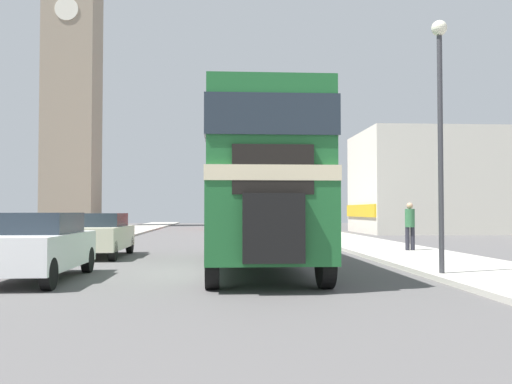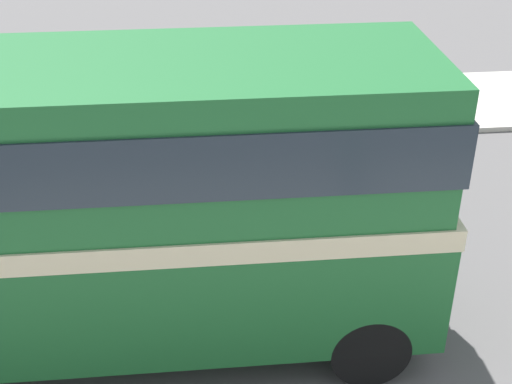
{
  "view_description": "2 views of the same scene",
  "coord_description": "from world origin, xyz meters",
  "px_view_note": "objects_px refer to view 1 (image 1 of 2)",
  "views": [
    {
      "loc": [
        0.26,
        -14.24,
        1.54
      ],
      "look_at": [
        1.24,
        1.33,
        2.07
      ],
      "focal_mm": 40.0,
      "sensor_mm": 36.0,
      "label": 1
    },
    {
      "loc": [
        9.23,
        3.29,
        6.96
      ],
      "look_at": [
        0.0,
        4.19,
        1.62
      ],
      "focal_mm": 50.0,
      "sensor_mm": 36.0,
      "label": 2
    }
  ],
  "objects_px": {
    "car_parked_mid": "(98,234)",
    "pedestrian_walking": "(410,223)",
    "car_parked_near": "(37,245)",
    "double_decker_bus": "(256,177)",
    "church_tower": "(73,44)",
    "bus_distant": "(242,200)",
    "street_lamp": "(440,107)"
  },
  "relations": [
    {
      "from": "car_parked_mid",
      "to": "street_lamp",
      "type": "height_order",
      "value": "street_lamp"
    },
    {
      "from": "bus_distant",
      "to": "double_decker_bus",
      "type": "bearing_deg",
      "value": -91.58
    },
    {
      "from": "car_parked_mid",
      "to": "street_lamp",
      "type": "relative_size",
      "value": 0.72
    },
    {
      "from": "car_parked_mid",
      "to": "church_tower",
      "type": "bearing_deg",
      "value": 105.65
    },
    {
      "from": "car_parked_mid",
      "to": "church_tower",
      "type": "relative_size",
      "value": 0.12
    },
    {
      "from": "double_decker_bus",
      "to": "church_tower",
      "type": "xyz_separation_m",
      "value": [
        -15.95,
        42.72,
        16.07
      ]
    },
    {
      "from": "car_parked_near",
      "to": "double_decker_bus",
      "type": "bearing_deg",
      "value": 26.53
    },
    {
      "from": "double_decker_bus",
      "to": "church_tower",
      "type": "bearing_deg",
      "value": 110.47
    },
    {
      "from": "bus_distant",
      "to": "car_parked_near",
      "type": "distance_m",
      "value": 37.68
    },
    {
      "from": "car_parked_near",
      "to": "car_parked_mid",
      "type": "bearing_deg",
      "value": 90.26
    },
    {
      "from": "pedestrian_walking",
      "to": "bus_distant",
      "type": "bearing_deg",
      "value": 99.47
    },
    {
      "from": "car_parked_mid",
      "to": "pedestrian_walking",
      "type": "distance_m",
      "value": 11.06
    },
    {
      "from": "bus_distant",
      "to": "church_tower",
      "type": "bearing_deg",
      "value": 154.42
    },
    {
      "from": "car_parked_mid",
      "to": "pedestrian_walking",
      "type": "bearing_deg",
      "value": 4.58
    },
    {
      "from": "bus_distant",
      "to": "pedestrian_walking",
      "type": "height_order",
      "value": "bus_distant"
    },
    {
      "from": "double_decker_bus",
      "to": "bus_distant",
      "type": "bearing_deg",
      "value": 88.42
    },
    {
      "from": "double_decker_bus",
      "to": "pedestrian_walking",
      "type": "relative_size",
      "value": 6.0
    },
    {
      "from": "bus_distant",
      "to": "car_parked_mid",
      "type": "height_order",
      "value": "bus_distant"
    },
    {
      "from": "double_decker_bus",
      "to": "car_parked_mid",
      "type": "bearing_deg",
      "value": 142.13
    },
    {
      "from": "double_decker_bus",
      "to": "pedestrian_walking",
      "type": "height_order",
      "value": "double_decker_bus"
    },
    {
      "from": "car_parked_near",
      "to": "pedestrian_walking",
      "type": "xyz_separation_m",
      "value": [
        10.99,
        7.37,
        0.32
      ]
    },
    {
      "from": "car_parked_mid",
      "to": "church_tower",
      "type": "height_order",
      "value": "church_tower"
    },
    {
      "from": "car_parked_near",
      "to": "street_lamp",
      "type": "bearing_deg",
      "value": -1.29
    },
    {
      "from": "car_parked_near",
      "to": "pedestrian_walking",
      "type": "distance_m",
      "value": 13.23
    },
    {
      "from": "car_parked_mid",
      "to": "double_decker_bus",
      "type": "bearing_deg",
      "value": -37.87
    },
    {
      "from": "street_lamp",
      "to": "church_tower",
      "type": "xyz_separation_m",
      "value": [
        -20.05,
        45.45,
        14.59
      ]
    },
    {
      "from": "double_decker_bus",
      "to": "church_tower",
      "type": "height_order",
      "value": "church_tower"
    },
    {
      "from": "double_decker_bus",
      "to": "bus_distant",
      "type": "xyz_separation_m",
      "value": [
        0.96,
        34.63,
        0.01
      ]
    },
    {
      "from": "double_decker_bus",
      "to": "car_parked_near",
      "type": "relative_size",
      "value": 2.5
    },
    {
      "from": "bus_distant",
      "to": "street_lamp",
      "type": "bearing_deg",
      "value": -85.19
    },
    {
      "from": "car_parked_mid",
      "to": "pedestrian_walking",
      "type": "height_order",
      "value": "pedestrian_walking"
    },
    {
      "from": "car_parked_mid",
      "to": "pedestrian_walking",
      "type": "relative_size",
      "value": 2.42
    }
  ]
}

